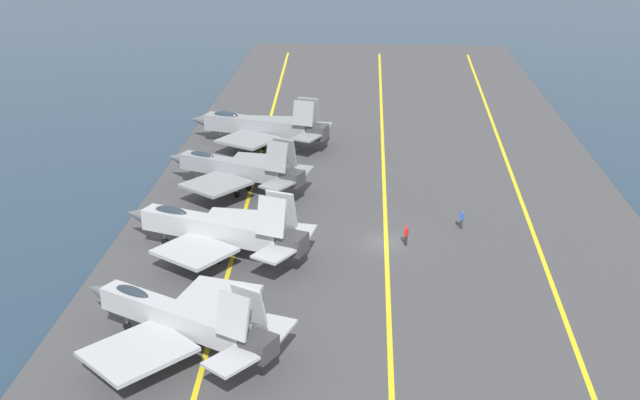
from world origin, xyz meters
TOP-DOWN VIEW (x-y plane):
  - ground_plane at (0.00, 0.00)m, footprint 2000.00×2000.00m
  - carrier_deck at (0.00, 0.00)m, footprint 175.34×45.92m
  - deck_stripe_foul_line at (0.00, -12.63)m, footprint 157.73×5.80m
  - deck_stripe_centerline at (0.00, 0.00)m, footprint 157.81×0.36m
  - deck_stripe_edge_line at (0.00, 12.63)m, footprint 157.67×7.27m
  - parked_jet_nearest at (-17.49, 13.58)m, footprint 13.69×15.18m
  - parked_jet_second at (-3.39, 13.80)m, footprint 11.96×16.53m
  - parked_jet_third at (10.67, 14.37)m, footprint 12.69×15.16m
  - parked_jet_fourth at (25.58, 14.08)m, footprint 12.92×16.89m
  - crew_blue_vest at (3.28, -6.60)m, footprint 0.34×0.43m
  - crew_red_vest at (-0.46, -1.63)m, footprint 0.45×0.38m

SIDE VIEW (x-z plane):
  - ground_plane at x=0.00m, z-range 0.00..0.00m
  - carrier_deck at x=0.00m, z-range 0.00..0.40m
  - deck_stripe_foul_line at x=0.00m, z-range 0.40..0.41m
  - deck_stripe_centerline at x=0.00m, z-range 0.40..0.41m
  - deck_stripe_edge_line at x=0.00m, z-range 0.40..0.41m
  - crew_blue_vest at x=3.28m, z-range 0.49..2.21m
  - crew_red_vest at x=-0.46m, z-range 0.49..2.29m
  - parked_jet_nearest at x=-17.49m, z-range -0.17..5.63m
  - parked_jet_fourth at x=25.58m, z-range -0.25..5.72m
  - parked_jet_second at x=-3.39m, z-range -0.33..5.87m
  - parked_jet_third at x=10.67m, z-range -0.14..5.95m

